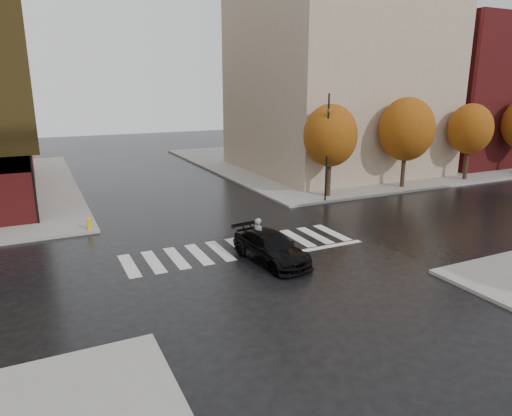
{
  "coord_description": "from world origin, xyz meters",
  "views": [
    {
      "loc": [
        -8.72,
        -19.21,
        7.82
      ],
      "look_at": [
        0.77,
        0.33,
        2.0
      ],
      "focal_mm": 32.0,
      "sensor_mm": 36.0,
      "label": 1
    }
  ],
  "objects_px": {
    "sedan": "(271,247)",
    "fire_hydrant": "(89,223)",
    "traffic_light_ne": "(327,141)",
    "traffic_light_nw": "(31,159)",
    "cyclist": "(260,243)"
  },
  "relations": [
    {
      "from": "sedan",
      "to": "fire_hydrant",
      "type": "distance_m",
      "value": 10.86
    },
    {
      "from": "sedan",
      "to": "traffic_light_ne",
      "type": "distance_m",
      "value": 12.27
    },
    {
      "from": "traffic_light_nw",
      "to": "traffic_light_ne",
      "type": "bearing_deg",
      "value": 92.29
    },
    {
      "from": "sedan",
      "to": "traffic_light_ne",
      "type": "relative_size",
      "value": 0.64
    },
    {
      "from": "cyclist",
      "to": "traffic_light_nw",
      "type": "height_order",
      "value": "traffic_light_nw"
    },
    {
      "from": "traffic_light_nw",
      "to": "fire_hydrant",
      "type": "distance_m",
      "value": 4.89
    },
    {
      "from": "sedan",
      "to": "cyclist",
      "type": "height_order",
      "value": "cyclist"
    },
    {
      "from": "cyclist",
      "to": "traffic_light_nw",
      "type": "xyz_separation_m",
      "value": [
        -9.32,
        10.0,
        3.27
      ]
    },
    {
      "from": "sedan",
      "to": "cyclist",
      "type": "xyz_separation_m",
      "value": [
        -0.18,
        0.8,
        -0.03
      ]
    },
    {
      "from": "traffic_light_nw",
      "to": "sedan",
      "type": "bearing_deg",
      "value": 52.16
    },
    {
      "from": "traffic_light_nw",
      "to": "traffic_light_ne",
      "type": "height_order",
      "value": "traffic_light_ne"
    },
    {
      "from": "cyclist",
      "to": "fire_hydrant",
      "type": "relative_size",
      "value": 2.76
    },
    {
      "from": "fire_hydrant",
      "to": "traffic_light_ne",
      "type": "bearing_deg",
      "value": -0.74
    },
    {
      "from": "cyclist",
      "to": "fire_hydrant",
      "type": "height_order",
      "value": "cyclist"
    },
    {
      "from": "cyclist",
      "to": "traffic_light_ne",
      "type": "distance_m",
      "value": 11.9
    }
  ]
}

